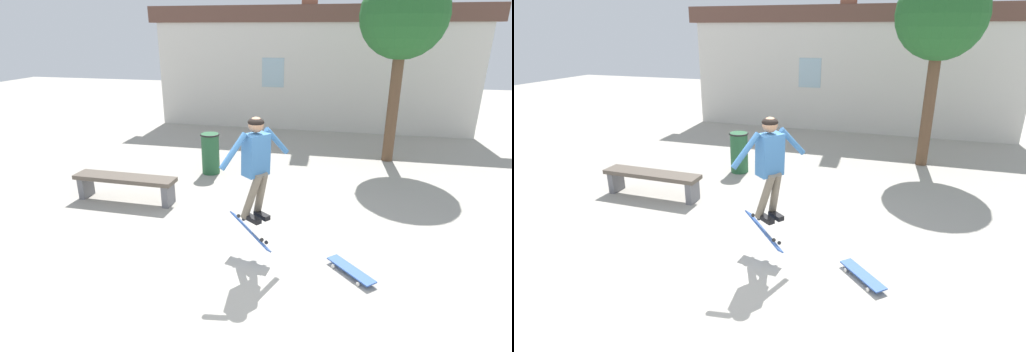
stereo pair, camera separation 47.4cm
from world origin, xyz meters
TOP-DOWN VIEW (x-y plane):
  - ground_plane at (0.00, 0.00)m, footprint 40.00×40.00m
  - building_backdrop at (-0.00, 8.77)m, footprint 10.53×0.52m
  - tree_right at (2.28, 5.85)m, footprint 1.95×1.95m
  - park_bench at (-2.83, 2.13)m, footprint 1.99×0.44m
  - trash_bin at (-1.75, 3.99)m, footprint 0.44×0.44m
  - skater at (0.02, 0.79)m, footprint 0.79×1.02m
  - skateboard_flipping at (-0.04, 0.71)m, footprint 0.68×0.55m
  - skateboard_resting at (1.39, 0.54)m, footprint 0.67×0.69m

SIDE VIEW (x-z plane):
  - ground_plane at x=0.00m, z-range 0.00..0.00m
  - skateboard_resting at x=1.39m, z-range 0.03..0.11m
  - park_bench at x=-2.83m, z-range 0.12..0.62m
  - skateboard_flipping at x=-0.04m, z-range 0.17..0.62m
  - trash_bin at x=-1.75m, z-range 0.02..0.95m
  - skater at x=0.02m, z-range 0.71..2.19m
  - building_backdrop at x=0.00m, z-range -0.54..4.57m
  - tree_right at x=2.28m, z-range 1.17..5.56m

